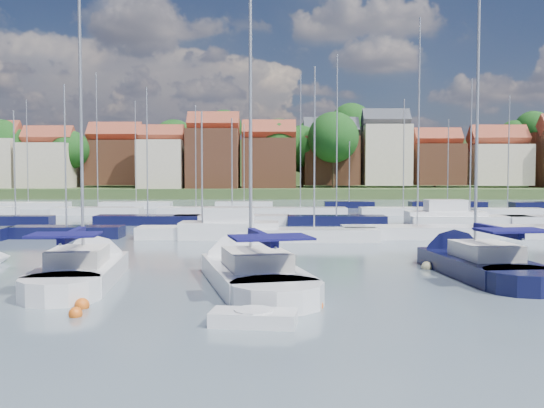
{
  "coord_description": "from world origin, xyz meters",
  "views": [
    {
      "loc": [
        -2.16,
        -22.91,
        4.72
      ],
      "look_at": [
        -2.26,
        14.0,
        2.79
      ],
      "focal_mm": 40.0,
      "sensor_mm": 36.0,
      "label": 1
    }
  ],
  "objects": [
    {
      "name": "buoy_b",
      "position": [
        -8.65,
        -3.35,
        0.0
      ],
      "size": [
        0.45,
        0.45,
        0.45
      ],
      "primitive_type": "sphere",
      "color": "#D85914",
      "rests_on": "ground"
    },
    {
      "name": "buoy_c",
      "position": [
        -8.83,
        -2.1,
        0.0
      ],
      "size": [
        0.52,
        0.52,
        0.52
      ],
      "primitive_type": "sphere",
      "color": "#D85914",
      "rests_on": "ground"
    },
    {
      "name": "sailboat_navy",
      "position": [
        7.16,
        6.26,
        0.35
      ],
      "size": [
        4.55,
        12.32,
        16.65
      ],
      "rotation": [
        0.0,
        0.0,
        1.69
      ],
      "color": "black",
      "rests_on": "ground"
    },
    {
      "name": "tender",
      "position": [
        -2.78,
        -4.43,
        0.22
      ],
      "size": [
        2.79,
        1.57,
        0.57
      ],
      "rotation": [
        0.0,
        0.0,
        -0.13
      ],
      "color": "silver",
      "rests_on": "ground"
    },
    {
      "name": "far_shore_town",
      "position": [
        2.23,
        132.67,
        4.61
      ],
      "size": [
        212.46,
        90.0,
        22.27
      ],
      "color": "#44592C",
      "rests_on": "ground"
    },
    {
      "name": "marina_field",
      "position": [
        1.91,
        35.15,
        0.43
      ],
      "size": [
        79.62,
        41.41,
        15.93
      ],
      "color": "silver",
      "rests_on": "ground"
    },
    {
      "name": "ground",
      "position": [
        0.0,
        40.0,
        0.0
      ],
      "size": [
        260.0,
        260.0,
        0.0
      ],
      "primitive_type": "plane",
      "color": "#4E5D6B",
      "rests_on": "ground"
    },
    {
      "name": "buoy_e",
      "position": [
        5.34,
        6.52,
        0.0
      ],
      "size": [
        0.52,
        0.52,
        0.52
      ],
      "primitive_type": "sphere",
      "color": "beige",
      "rests_on": "ground"
    },
    {
      "name": "sailboat_centre",
      "position": [
        -3.4,
        3.86,
        0.35
      ],
      "size": [
        6.29,
        13.25,
        17.35
      ],
      "rotation": [
        0.0,
        0.0,
        1.81
      ],
      "color": "silver",
      "rests_on": "ground"
    },
    {
      "name": "sailboat_left",
      "position": [
        -10.56,
        4.18,
        0.35
      ],
      "size": [
        4.17,
        11.68,
        15.54
      ],
      "rotation": [
        0.0,
        0.0,
        1.67
      ],
      "color": "silver",
      "rests_on": "ground"
    },
    {
      "name": "buoy_d",
      "position": [
        -0.66,
        -2.09,
        0.0
      ],
      "size": [
        0.48,
        0.48,
        0.48
      ],
      "primitive_type": "sphere",
      "color": "#D85914",
      "rests_on": "ground"
    }
  ]
}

